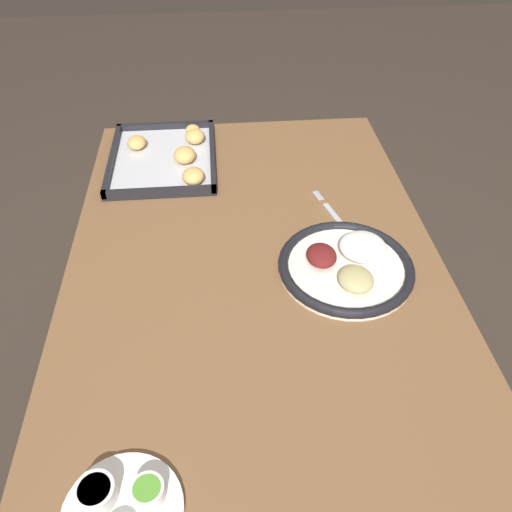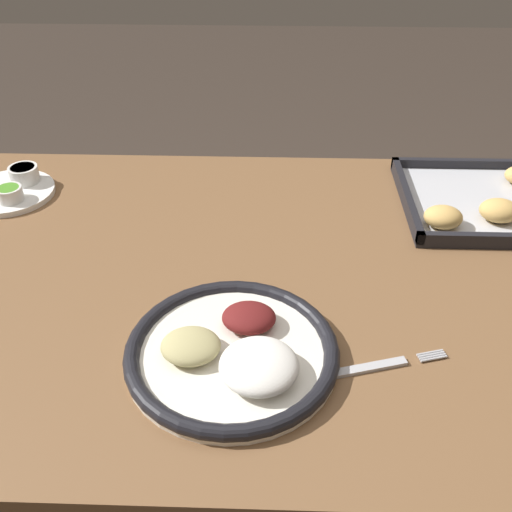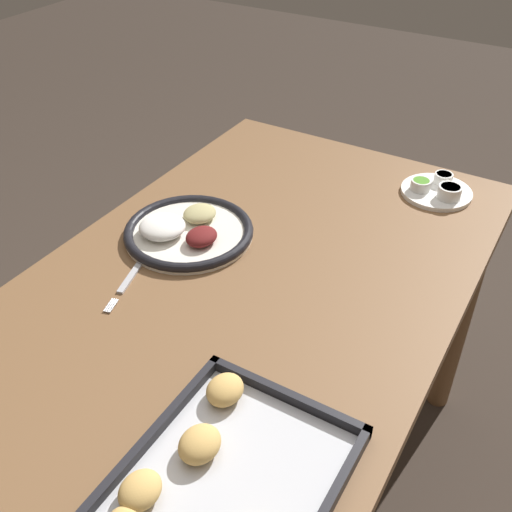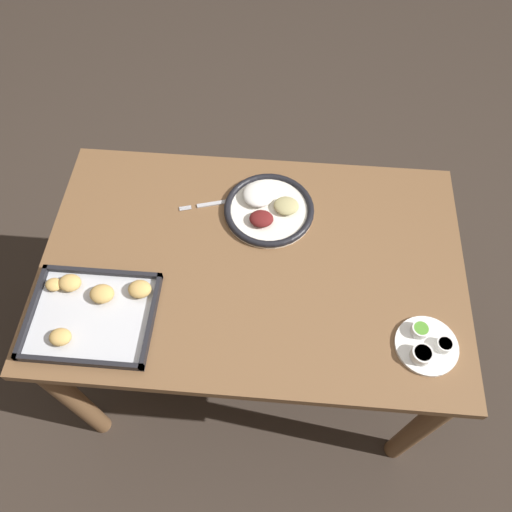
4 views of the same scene
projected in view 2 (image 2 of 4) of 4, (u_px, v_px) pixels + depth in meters
The scene contains 5 objects.
dining_table at pixel (262, 330), 0.94m from camera, with size 1.16×0.74×0.72m.
dinner_plate at pixel (233, 352), 0.73m from camera, with size 0.26×0.26×0.04m.
fork at pixel (362, 369), 0.72m from camera, with size 0.19×0.07×0.00m.
saucer_plate at pixel (9, 188), 1.05m from camera, with size 0.16×0.16×0.04m.
baking_tray at pixel (502, 204), 1.01m from camera, with size 0.32×0.26×0.04m.
Camera 2 is at (0.01, -0.69, 1.25)m, focal length 42.00 mm.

